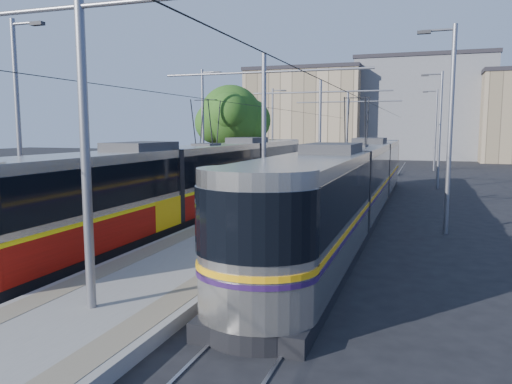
% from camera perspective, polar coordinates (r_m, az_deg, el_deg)
% --- Properties ---
extents(ground, '(160.00, 160.00, 0.00)m').
position_cam_1_polar(ground, '(14.80, -8.77, -8.91)').
color(ground, black).
rests_on(ground, ground).
extents(platform, '(4.00, 50.00, 0.30)m').
position_cam_1_polar(platform, '(30.58, 6.07, -0.26)').
color(platform, gray).
rests_on(platform, ground).
extents(tactile_strip_left, '(0.70, 50.00, 0.01)m').
position_cam_1_polar(tactile_strip_left, '(30.91, 3.45, 0.14)').
color(tactile_strip_left, gray).
rests_on(tactile_strip_left, platform).
extents(tactile_strip_right, '(0.70, 50.00, 0.01)m').
position_cam_1_polar(tactile_strip_right, '(30.28, 8.75, -0.08)').
color(tactile_strip_right, gray).
rests_on(tactile_strip_right, platform).
extents(rails, '(8.71, 70.00, 0.03)m').
position_cam_1_polar(rails, '(30.60, 6.07, -0.51)').
color(rails, gray).
rests_on(rails, ground).
extents(tram_left, '(2.43, 29.94, 5.50)m').
position_cam_1_polar(tram_left, '(24.85, -5.66, 1.65)').
color(tram_left, black).
rests_on(tram_left, ground).
extents(tram_right, '(2.43, 30.31, 5.50)m').
position_cam_1_polar(tram_right, '(23.45, 11.25, 1.59)').
color(tram_right, black).
rests_on(tram_right, ground).
extents(catenary, '(9.20, 70.00, 7.00)m').
position_cam_1_polar(catenary, '(27.56, 4.88, 8.06)').
color(catenary, gray).
rests_on(catenary, platform).
extents(street_lamps, '(15.18, 38.22, 8.00)m').
position_cam_1_polar(street_lamps, '(34.24, 7.65, 7.27)').
color(street_lamps, gray).
rests_on(street_lamps, ground).
extents(shelter, '(0.94, 1.24, 2.42)m').
position_cam_1_polar(shelter, '(26.26, 6.70, 1.63)').
color(shelter, black).
rests_on(shelter, platform).
extents(tree, '(5.03, 4.65, 7.30)m').
position_cam_1_polar(tree, '(36.95, -2.36, 8.49)').
color(tree, '#382314').
rests_on(tree, ground).
extents(building_left, '(16.32, 12.24, 12.72)m').
position_cam_1_polar(building_left, '(74.51, 5.91, 8.88)').
color(building_left, tan).
rests_on(building_left, ground).
extents(building_centre, '(18.36, 14.28, 14.09)m').
position_cam_1_polar(building_centre, '(76.65, 18.50, 9.02)').
color(building_centre, slate).
rests_on(building_centre, ground).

